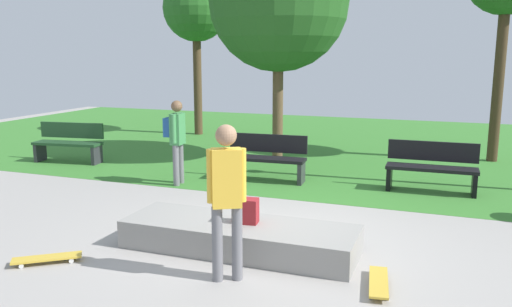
{
  "coord_description": "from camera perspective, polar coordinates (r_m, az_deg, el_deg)",
  "views": [
    {
      "loc": [
        2.16,
        -6.46,
        2.5
      ],
      "look_at": [
        -0.27,
        0.07,
        1.16
      ],
      "focal_mm": 36.6,
      "sensor_mm": 36.0,
      "label": 1
    }
  ],
  "objects": [
    {
      "name": "park_bench_near_path",
      "position": [
        12.87,
        -19.76,
        1.22
      ],
      "size": [
        1.65,
        0.67,
        0.91
      ],
      "color": "#1E4223",
      "rests_on": "ground_plane"
    },
    {
      "name": "backpack_on_ledge",
      "position": [
        6.71,
        -0.99,
        -6.28
      ],
      "size": [
        0.3,
        0.23,
        0.32
      ],
      "primitive_type": "cube",
      "rotation": [
        0.0,
        0.0,
        3.27
      ],
      "color": "maroon",
      "rests_on": "concrete_ledge"
    },
    {
      "name": "pedestrian_with_backpack",
      "position": [
        10.06,
        -8.7,
        2.03
      ],
      "size": [
        0.37,
        0.43,
        1.63
      ],
      "color": "slate",
      "rests_on": "ground_plane"
    },
    {
      "name": "skateboard_by_ledge",
      "position": [
        5.97,
        13.25,
        -13.53
      ],
      "size": [
        0.31,
        0.82,
        0.08
      ],
      "color": "gold",
      "rests_on": "ground_plane"
    },
    {
      "name": "park_bench_center_lawn",
      "position": [
        10.03,
        18.66,
        -1.3
      ],
      "size": [
        1.61,
        0.49,
        0.91
      ],
      "color": "black",
      "rests_on": "ground_plane"
    },
    {
      "name": "skater_performing_trick",
      "position": [
        5.69,
        -3.22,
        -4.06
      ],
      "size": [
        0.39,
        0.33,
        1.76
      ],
      "color": "slate",
      "rests_on": "ground_plane"
    },
    {
      "name": "grass_lawn",
      "position": [
        14.8,
        11.74,
        0.96
      ],
      "size": [
        26.6,
        12.07,
        0.01
      ],
      "primitive_type": "cube",
      "color": "#387A2D",
      "rests_on": "ground_plane"
    },
    {
      "name": "tree_young_birch",
      "position": [
        16.36,
        -6.57,
        15.32
      ],
      "size": [
        1.99,
        1.99,
        4.83
      ],
      "color": "#4C3823",
      "rests_on": "grass_lawn"
    },
    {
      "name": "park_bench_near_lamppost",
      "position": [
        10.36,
        1.1,
        -0.35
      ],
      "size": [
        1.63,
        0.56,
        0.91
      ],
      "color": "black",
      "rests_on": "ground_plane"
    },
    {
      "name": "ground_plane",
      "position": [
        7.26,
        1.86,
        -9.27
      ],
      "size": [
        28.0,
        28.0,
        0.0
      ],
      "primitive_type": "plane",
      "color": "#9E9993"
    },
    {
      "name": "tree_broad_elm",
      "position": [
        12.2,
        2.49,
        16.25
      ],
      "size": [
        3.16,
        3.16,
        5.23
      ],
      "color": "brown",
      "rests_on": "grass_lawn"
    },
    {
      "name": "concrete_ledge",
      "position": [
        6.81,
        -1.83,
        -9.05
      ],
      "size": [
        3.03,
        0.98,
        0.36
      ],
      "primitive_type": "cube",
      "color": "gray",
      "rests_on": "ground_plane"
    },
    {
      "name": "skateboard_spare",
      "position": [
        6.92,
        -21.88,
        -10.56
      ],
      "size": [
        0.76,
        0.64,
        0.08
      ],
      "color": "gold",
      "rests_on": "ground_plane"
    }
  ]
}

